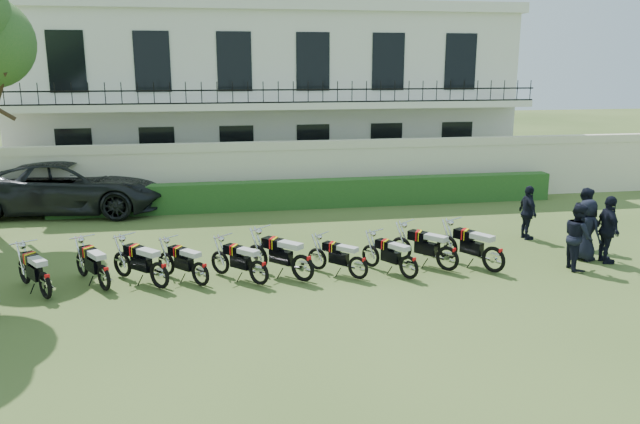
% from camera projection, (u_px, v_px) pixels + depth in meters
% --- Properties ---
extents(ground, '(100.00, 100.00, 0.00)m').
position_uv_depth(ground, '(320.00, 274.00, 15.32)').
color(ground, '#364A1D').
rests_on(ground, ground).
extents(perimeter_wall, '(30.00, 0.35, 2.30)m').
position_uv_depth(perimeter_wall, '(282.00, 172.00, 22.70)').
color(perimeter_wall, beige).
rests_on(perimeter_wall, ground).
extents(hedge, '(18.00, 0.60, 1.00)m').
position_uv_depth(hedge, '(312.00, 194.00, 22.26)').
color(hedge, '#1B4C1D').
rests_on(hedge, ground).
extents(building, '(20.40, 9.60, 7.40)m').
position_uv_depth(building, '(265.00, 94.00, 27.82)').
color(building, silver).
rests_on(building, ground).
extents(motorcycle_0, '(1.13, 1.68, 1.06)m').
position_uv_depth(motorcycle_0, '(45.00, 279.00, 13.52)').
color(motorcycle_0, black).
rests_on(motorcycle_0, ground).
extents(motorcycle_1, '(1.06, 1.68, 1.04)m').
position_uv_depth(motorcycle_1, '(104.00, 271.00, 14.02)').
color(motorcycle_1, black).
rests_on(motorcycle_1, ground).
extents(motorcycle_2, '(1.44, 1.51, 1.08)m').
position_uv_depth(motorcycle_2, '(159.00, 269.00, 14.14)').
color(motorcycle_2, black).
rests_on(motorcycle_2, ground).
extents(motorcycle_3, '(1.27, 1.41, 0.98)m').
position_uv_depth(motorcycle_3, '(200.00, 268.00, 14.33)').
color(motorcycle_3, black).
rests_on(motorcycle_3, ground).
extents(motorcycle_4, '(1.33, 1.41, 1.01)m').
position_uv_depth(motorcycle_4, '(259.00, 267.00, 14.40)').
color(motorcycle_4, black).
rests_on(motorcycle_4, ground).
extents(motorcycle_5, '(1.52, 1.56, 1.13)m').
position_uv_depth(motorcycle_5, '(303.00, 261.00, 14.60)').
color(motorcycle_5, black).
rests_on(motorcycle_5, ground).
extents(motorcycle_6, '(1.29, 1.32, 0.96)m').
position_uv_depth(motorcycle_6, '(358.00, 262.00, 14.79)').
color(motorcycle_6, black).
rests_on(motorcycle_6, ground).
extents(motorcycle_7, '(1.05, 1.57, 0.98)m').
position_uv_depth(motorcycle_7, '(409.00, 262.00, 14.81)').
color(motorcycle_7, black).
rests_on(motorcycle_7, ground).
extents(motorcycle_8, '(1.35, 1.57, 1.08)m').
position_uv_depth(motorcycle_8, '(448.00, 253.00, 15.36)').
color(motorcycle_8, black).
rests_on(motorcycle_8, ground).
extents(motorcycle_9, '(1.16, 1.82, 1.13)m').
position_uv_depth(motorcycle_9, '(494.00, 253.00, 15.24)').
color(motorcycle_9, black).
rests_on(motorcycle_9, ground).
extents(suv, '(6.84, 3.78, 1.81)m').
position_uv_depth(suv, '(71.00, 187.00, 21.45)').
color(suv, black).
rests_on(suv, ground).
extents(officer_1, '(0.75, 0.90, 1.68)m').
position_uv_depth(officer_1, '(578.00, 237.00, 15.52)').
color(officer_1, black).
rests_on(officer_1, ground).
extents(officer_2, '(0.57, 1.09, 1.77)m').
position_uv_depth(officer_2, '(608.00, 230.00, 16.00)').
color(officer_2, black).
rests_on(officer_2, ground).
extents(officer_3, '(0.74, 0.91, 1.62)m').
position_uv_depth(officer_3, '(587.00, 230.00, 16.26)').
color(officer_3, black).
rests_on(officer_3, ground).
extents(officer_4, '(0.85, 0.98, 1.72)m').
position_uv_depth(officer_4, '(585.00, 218.00, 17.28)').
color(officer_4, black).
rests_on(officer_4, ground).
extents(officer_5, '(0.41, 0.94, 1.59)m').
position_uv_depth(officer_5, '(528.00, 213.00, 18.19)').
color(officer_5, black).
rests_on(officer_5, ground).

